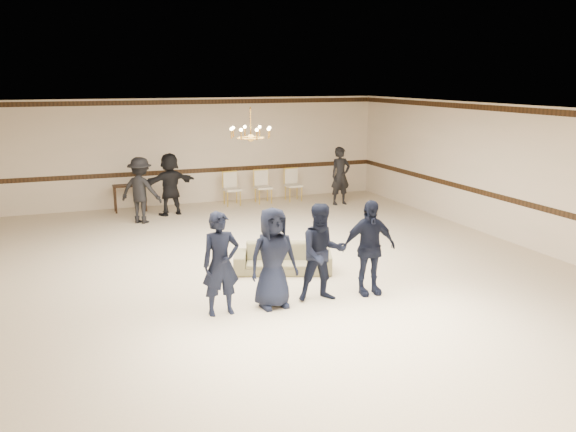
{
  "coord_description": "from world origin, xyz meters",
  "views": [
    {
      "loc": [
        -3.89,
        -11.41,
        3.8
      ],
      "look_at": [
        0.27,
        -0.5,
        1.15
      ],
      "focal_mm": 38.26,
      "sensor_mm": 36.0,
      "label": 1
    }
  ],
  "objects_px": {
    "boy_c": "(322,253)",
    "adult_left": "(141,190)",
    "boy_d": "(369,247)",
    "adult_right": "(340,176)",
    "chandelier": "(251,122)",
    "adult_mid": "(170,184)",
    "banquet_chair_right": "(293,185)",
    "console_table": "(130,198)",
    "banquet_chair_left": "(232,189)",
    "boy_b": "(273,258)",
    "settee": "(283,258)",
    "boy_a": "(221,264)",
    "banquet_chair_mid": "(263,187)"
  },
  "relations": [
    {
      "from": "adult_right",
      "to": "adult_left",
      "type": "bearing_deg",
      "value": 177.17
    },
    {
      "from": "boy_c",
      "to": "adult_right",
      "type": "height_order",
      "value": "adult_right"
    },
    {
      "from": "chandelier",
      "to": "boy_a",
      "type": "xyz_separation_m",
      "value": [
        -1.52,
        -3.15,
        -2.02
      ]
    },
    {
      "from": "banquet_chair_right",
      "to": "console_table",
      "type": "distance_m",
      "value": 5.01
    },
    {
      "from": "banquet_chair_left",
      "to": "banquet_chair_mid",
      "type": "bearing_deg",
      "value": -5.3
    },
    {
      "from": "boy_c",
      "to": "console_table",
      "type": "xyz_separation_m",
      "value": [
        -2.24,
        8.61,
        -0.46
      ]
    },
    {
      "from": "boy_b",
      "to": "boy_c",
      "type": "relative_size",
      "value": 1.0
    },
    {
      "from": "boy_d",
      "to": "adult_right",
      "type": "distance_m",
      "value": 7.93
    },
    {
      "from": "adult_left",
      "to": "console_table",
      "type": "relative_size",
      "value": 1.87
    },
    {
      "from": "chandelier",
      "to": "adult_mid",
      "type": "height_order",
      "value": "chandelier"
    },
    {
      "from": "chandelier",
      "to": "boy_d",
      "type": "distance_m",
      "value": 3.92
    },
    {
      "from": "banquet_chair_left",
      "to": "boy_b",
      "type": "bearing_deg",
      "value": -106.46
    },
    {
      "from": "settee",
      "to": "console_table",
      "type": "xyz_separation_m",
      "value": [
        -2.15,
        6.89,
        0.11
      ]
    },
    {
      "from": "boy_d",
      "to": "banquet_chair_right",
      "type": "bearing_deg",
      "value": 81.03
    },
    {
      "from": "adult_left",
      "to": "banquet_chair_right",
      "type": "bearing_deg",
      "value": -128.56
    },
    {
      "from": "boy_c",
      "to": "adult_left",
      "type": "height_order",
      "value": "adult_left"
    },
    {
      "from": "boy_b",
      "to": "settee",
      "type": "relative_size",
      "value": 0.89
    },
    {
      "from": "boy_a",
      "to": "console_table",
      "type": "xyz_separation_m",
      "value": [
        -0.44,
        8.61,
        -0.46
      ]
    },
    {
      "from": "boy_d",
      "to": "settee",
      "type": "bearing_deg",
      "value": 123.33
    },
    {
      "from": "boy_c",
      "to": "console_table",
      "type": "distance_m",
      "value": 8.91
    },
    {
      "from": "boy_a",
      "to": "console_table",
      "type": "bearing_deg",
      "value": 91.24
    },
    {
      "from": "boy_c",
      "to": "boy_d",
      "type": "height_order",
      "value": "same"
    },
    {
      "from": "settee",
      "to": "console_table",
      "type": "distance_m",
      "value": 7.22
    },
    {
      "from": "settee",
      "to": "banquet_chair_right",
      "type": "xyz_separation_m",
      "value": [
        2.85,
        6.69,
        0.21
      ]
    },
    {
      "from": "boy_c",
      "to": "adult_right",
      "type": "distance_m",
      "value": 8.31
    },
    {
      "from": "banquet_chair_left",
      "to": "banquet_chair_right",
      "type": "relative_size",
      "value": 1.0
    },
    {
      "from": "boy_a",
      "to": "settee",
      "type": "bearing_deg",
      "value": 43.51
    },
    {
      "from": "settee",
      "to": "banquet_chair_left",
      "type": "relative_size",
      "value": 1.94
    },
    {
      "from": "boy_b",
      "to": "banquet_chair_mid",
      "type": "distance_m",
      "value": 8.83
    },
    {
      "from": "boy_d",
      "to": "adult_mid",
      "type": "xyz_separation_m",
      "value": [
        -2.13,
        7.75,
        0.02
      ]
    },
    {
      "from": "boy_b",
      "to": "banquet_chair_right",
      "type": "xyz_separation_m",
      "value": [
        3.66,
        8.41,
        -0.36
      ]
    },
    {
      "from": "boy_d",
      "to": "adult_left",
      "type": "relative_size",
      "value": 0.97
    },
    {
      "from": "adult_right",
      "to": "banquet_chair_mid",
      "type": "height_order",
      "value": "adult_right"
    },
    {
      "from": "boy_d",
      "to": "settee",
      "type": "xyz_separation_m",
      "value": [
        -0.99,
        1.72,
        -0.58
      ]
    },
    {
      "from": "chandelier",
      "to": "adult_mid",
      "type": "bearing_deg",
      "value": 101.65
    },
    {
      "from": "boy_d",
      "to": "adult_left",
      "type": "distance_m",
      "value": 7.67
    },
    {
      "from": "boy_d",
      "to": "chandelier",
      "type": "bearing_deg",
      "value": 113.99
    },
    {
      "from": "boy_c",
      "to": "settee",
      "type": "bearing_deg",
      "value": 100.82
    },
    {
      "from": "boy_a",
      "to": "banquet_chair_right",
      "type": "relative_size",
      "value": 1.73
    },
    {
      "from": "banquet_chair_mid",
      "to": "banquet_chair_right",
      "type": "bearing_deg",
      "value": 1.96
    },
    {
      "from": "chandelier",
      "to": "boy_c",
      "type": "height_order",
      "value": "chandelier"
    },
    {
      "from": "boy_c",
      "to": "boy_d",
      "type": "distance_m",
      "value": 0.9
    },
    {
      "from": "chandelier",
      "to": "boy_d",
      "type": "relative_size",
      "value": 0.55
    },
    {
      "from": "adult_mid",
      "to": "console_table",
      "type": "xyz_separation_m",
      "value": [
        -1.01,
        0.86,
        -0.49
      ]
    },
    {
      "from": "chandelier",
      "to": "boy_d",
      "type": "xyz_separation_m",
      "value": [
        1.18,
        -3.15,
        -2.02
      ]
    },
    {
      "from": "adult_mid",
      "to": "adult_right",
      "type": "distance_m",
      "value": 5.12
    },
    {
      "from": "boy_a",
      "to": "banquet_chair_mid",
      "type": "distance_m",
      "value": 9.14
    },
    {
      "from": "banquet_chair_right",
      "to": "console_table",
      "type": "xyz_separation_m",
      "value": [
        -5.0,
        0.2,
        -0.1
      ]
    },
    {
      "from": "chandelier",
      "to": "adult_left",
      "type": "xyz_separation_m",
      "value": [
        -1.85,
        3.9,
        -1.99
      ]
    },
    {
      "from": "boy_a",
      "to": "adult_left",
      "type": "distance_m",
      "value": 7.06
    }
  ]
}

